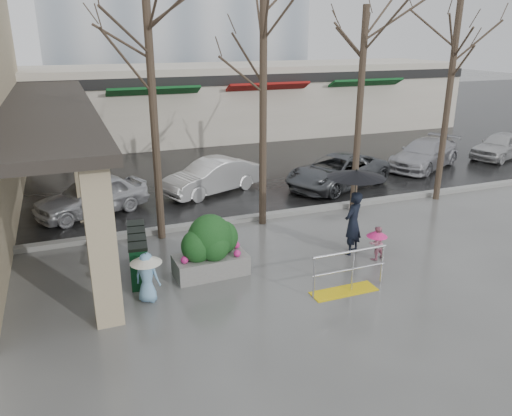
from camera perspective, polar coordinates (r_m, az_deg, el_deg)
ground at (r=12.33m, az=1.88°, el=-8.08°), size 120.00×120.00×0.00m
street_asphalt at (r=32.84m, az=-13.55°, el=8.86°), size 120.00×36.00×0.01m
curb at (r=15.74m, az=-3.85°, el=-1.57°), size 120.00×0.30×0.15m
canopy_slab at (r=18.17m, az=-23.07°, el=11.35°), size 2.80×18.00×0.25m
pillar_front at (r=10.33m, az=-17.21°, el=-3.92°), size 0.55×0.55×3.50m
pillar_back at (r=16.53m, az=-19.19°, el=4.50°), size 0.55×0.55×3.50m
storefront_row at (r=28.96m, az=-8.66°, el=11.85°), size 34.00×6.74×4.00m
handrail at (r=11.79m, az=10.37°, el=-7.73°), size 1.90×0.50×1.03m
tree_west at (r=13.86m, az=-12.04°, el=16.48°), size 3.20×3.20×6.80m
tree_midwest at (r=14.74m, az=0.85°, el=17.61°), size 3.20×3.20×7.00m
tree_mideast at (r=16.29m, az=12.10°, el=16.05°), size 3.20×3.20×6.50m
tree_east at (r=18.41m, az=21.83°, el=17.12°), size 3.20×3.20×7.20m
woman at (r=13.40m, az=11.19°, el=0.86°), size 1.52×1.52×2.37m
child_pink at (r=13.51m, az=13.62°, el=-3.60°), size 0.55×0.55×0.92m
child_blue at (r=11.33m, az=-12.38°, el=-7.21°), size 0.71×0.71×1.16m
planter at (r=12.31m, az=-5.24°, el=-4.36°), size 1.81×1.06×1.56m
news_boxes at (r=12.69m, az=-13.32°, el=-5.09°), size 0.66×1.98×1.08m
car_a at (r=17.26m, az=-18.28°, el=1.33°), size 3.99×2.75×1.26m
car_b at (r=18.72m, az=-5.08°, el=3.61°), size 4.05×2.65×1.26m
car_c at (r=19.63m, az=9.30°, el=4.17°), size 4.98×3.55×1.26m
car_d at (r=23.43m, az=18.70°, el=5.87°), size 4.67×3.52×1.26m
car_e at (r=26.64m, az=26.21°, el=6.43°), size 3.98×2.55×1.26m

